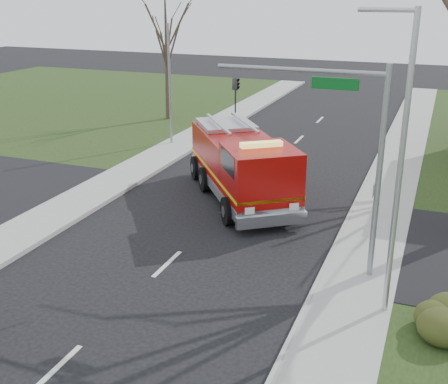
% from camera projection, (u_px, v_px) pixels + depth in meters
% --- Properties ---
extents(ground, '(120.00, 120.00, 0.00)m').
position_uv_depth(ground, '(167.00, 264.00, 18.99)').
color(ground, black).
rests_on(ground, ground).
extents(sidewalk_right, '(2.40, 80.00, 0.15)m').
position_uv_depth(sidewalk_right, '(352.00, 297.00, 16.84)').
color(sidewalk_right, gray).
rests_on(sidewalk_right, ground).
extents(sidewalk_left, '(2.40, 80.00, 0.15)m').
position_uv_depth(sidewalk_left, '(20.00, 235.00, 21.10)').
color(sidewalk_left, gray).
rests_on(sidewalk_left, ground).
extents(bare_tree_left, '(4.50, 4.50, 9.00)m').
position_uv_depth(bare_tree_left, '(166.00, 40.00, 38.05)').
color(bare_tree_left, '#3B2C23').
rests_on(bare_tree_left, ground).
extents(traffic_signal_mast, '(5.29, 0.18, 6.80)m').
position_uv_depth(traffic_signal_mast, '(339.00, 132.00, 16.91)').
color(traffic_signal_mast, gray).
rests_on(traffic_signal_mast, ground).
extents(streetlight_pole, '(1.48, 0.16, 8.40)m').
position_uv_depth(streetlight_pole, '(398.00, 162.00, 14.55)').
color(streetlight_pole, '#B7BABF').
rests_on(streetlight_pole, ground).
extents(utility_pole_far, '(0.14, 0.14, 7.00)m').
position_uv_depth(utility_pole_far, '(170.00, 86.00, 32.40)').
color(utility_pole_far, gray).
rests_on(utility_pole_far, ground).
extents(fire_engine, '(6.97, 8.11, 3.25)m').
position_uv_depth(fire_engine, '(242.00, 167.00, 24.44)').
color(fire_engine, '#950806').
rests_on(fire_engine, ground).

